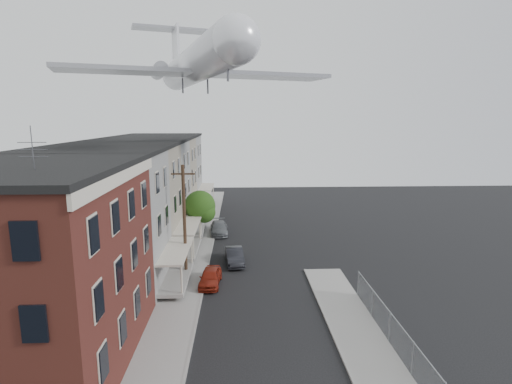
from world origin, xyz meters
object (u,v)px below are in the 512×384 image
airplane (196,64)px  utility_pole (184,220)px  car_far (219,228)px  car_near (210,277)px  street_tree (201,208)px  car_mid (234,256)px

airplane → utility_pole: bearing=-95.1°
car_far → airplane: size_ratio=0.17×
car_near → airplane: size_ratio=0.14×
street_tree → airplane: (0.22, -3.80, 13.64)m
utility_pole → street_tree: (0.33, 9.92, -1.22)m
car_near → street_tree: bearing=102.1°
street_tree → car_mid: size_ratio=1.27×
car_near → car_far: 13.71m
utility_pole → airplane: size_ratio=0.35×
utility_pole → car_near: utility_pole is taller
car_far → utility_pole: bearing=-104.1°
utility_pole → street_tree: size_ratio=1.73×
utility_pole → airplane: bearing=84.9°
car_near → car_mid: bearing=72.2°
utility_pole → car_far: utility_pole is taller
car_far → street_tree: bearing=-131.7°
street_tree → car_near: 11.95m
car_far → airplane: airplane is taller
utility_pole → car_near: bearing=-37.7°
utility_pole → car_far: (2.00, 12.14, -4.02)m
airplane → street_tree: bearing=93.3°
street_tree → car_mid: (3.47, -6.99, -2.78)m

